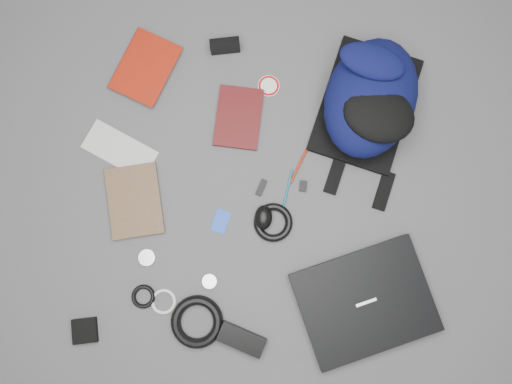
# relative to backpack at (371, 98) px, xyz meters

# --- Properties ---
(ground) EXTENTS (4.00, 4.00, 0.00)m
(ground) POSITION_rel_backpack_xyz_m (-0.34, -0.32, -0.09)
(ground) COLOR #4F4F51
(ground) RESTS_ON ground
(backpack) EXTENTS (0.40, 0.50, 0.19)m
(backpack) POSITION_rel_backpack_xyz_m (0.00, 0.00, 0.00)
(backpack) COLOR black
(backpack) RESTS_ON ground
(laptop) EXTENTS (0.50, 0.45, 0.04)m
(laptop) POSITION_rel_backpack_xyz_m (0.04, -0.64, -0.07)
(laptop) COLOR black
(laptop) RESTS_ON ground
(textbook_red) EXTENTS (0.24, 0.28, 0.03)m
(textbook_red) POSITION_rel_backpack_xyz_m (-0.82, 0.09, -0.08)
(textbook_red) COLOR maroon
(textbook_red) RESTS_ON ground
(comic_book) EXTENTS (0.22, 0.27, 0.02)m
(comic_book) POSITION_rel_backpack_xyz_m (-0.81, -0.41, -0.08)
(comic_book) COLOR #CA890E
(comic_book) RESTS_ON ground
(envelope) EXTENTS (0.26, 0.19, 0.00)m
(envelope) POSITION_rel_backpack_xyz_m (-0.80, -0.22, -0.09)
(envelope) COLOR silver
(envelope) RESTS_ON ground
(dvd_case) EXTENTS (0.15, 0.21, 0.02)m
(dvd_case) POSITION_rel_backpack_xyz_m (-0.42, -0.08, -0.08)
(dvd_case) COLOR #400C0C
(dvd_case) RESTS_ON ground
(compact_camera) EXTENTS (0.10, 0.05, 0.06)m
(compact_camera) POSITION_rel_backpack_xyz_m (-0.48, 0.16, -0.07)
(compact_camera) COLOR black
(compact_camera) RESTS_ON ground
(sticker_disc) EXTENTS (0.09, 0.09, 0.00)m
(sticker_disc) POSITION_rel_backpack_xyz_m (-0.33, 0.04, -0.09)
(sticker_disc) COLOR white
(sticker_disc) RESTS_ON ground
(pen_teal) EXTENTS (0.03, 0.13, 0.01)m
(pen_teal) POSITION_rel_backpack_xyz_m (-0.23, -0.30, -0.09)
(pen_teal) COLOR #0D6275
(pen_teal) RESTS_ON ground
(pen_red) EXTENTS (0.06, 0.15, 0.01)m
(pen_red) POSITION_rel_backpack_xyz_m (-0.20, -0.21, -0.09)
(pen_red) COLOR maroon
(pen_red) RESTS_ON ground
(id_badge) EXTENTS (0.07, 0.08, 0.00)m
(id_badge) POSITION_rel_backpack_xyz_m (-0.44, -0.43, -0.09)
(id_badge) COLOR blue
(id_badge) RESTS_ON ground
(usb_black) EXTENTS (0.04, 0.06, 0.01)m
(usb_black) POSITION_rel_backpack_xyz_m (-0.32, -0.31, -0.09)
(usb_black) COLOR black
(usb_black) RESTS_ON ground
(key_fob) EXTENTS (0.02, 0.04, 0.01)m
(key_fob) POSITION_rel_backpack_xyz_m (-0.18, -0.29, -0.09)
(key_fob) COLOR black
(key_fob) RESTS_ON ground
(mouse) EXTENTS (0.06, 0.08, 0.04)m
(mouse) POSITION_rel_backpack_xyz_m (-0.30, -0.40, -0.07)
(mouse) COLOR black
(mouse) RESTS_ON ground
(headphone_left) EXTENTS (0.06, 0.06, 0.01)m
(headphone_left) POSITION_rel_backpack_xyz_m (-0.67, -0.57, -0.09)
(headphone_left) COLOR silver
(headphone_left) RESTS_ON ground
(headphone_right) EXTENTS (0.06, 0.06, 0.01)m
(headphone_right) POSITION_rel_backpack_xyz_m (-0.46, -0.62, -0.09)
(headphone_right) COLOR silver
(headphone_right) RESTS_ON ground
(cable_coil) EXTENTS (0.17, 0.17, 0.02)m
(cable_coil) POSITION_rel_backpack_xyz_m (-0.27, -0.42, -0.08)
(cable_coil) COLOR black
(cable_coil) RESTS_ON ground
(power_brick) EXTENTS (0.16, 0.10, 0.04)m
(power_brick) POSITION_rel_backpack_xyz_m (-0.34, -0.79, -0.07)
(power_brick) COLOR black
(power_brick) RESTS_ON ground
(power_cord_coil) EXTENTS (0.17, 0.17, 0.03)m
(power_cord_coil) POSITION_rel_backpack_xyz_m (-0.48, -0.75, -0.08)
(power_cord_coil) COLOR black
(power_cord_coil) RESTS_ON ground
(pouch) EXTENTS (0.09, 0.09, 0.02)m
(pouch) POSITION_rel_backpack_xyz_m (-0.84, -0.81, -0.08)
(pouch) COLOR black
(pouch) RESTS_ON ground
(earbud_coil) EXTENTS (0.10, 0.10, 0.01)m
(earbud_coil) POSITION_rel_backpack_xyz_m (-0.66, -0.69, -0.09)
(earbud_coil) COLOR black
(earbud_coil) RESTS_ON ground
(white_cable_coil) EXTENTS (0.10, 0.10, 0.01)m
(white_cable_coil) POSITION_rel_backpack_xyz_m (-0.60, -0.70, -0.09)
(white_cable_coil) COLOR white
(white_cable_coil) RESTS_ON ground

